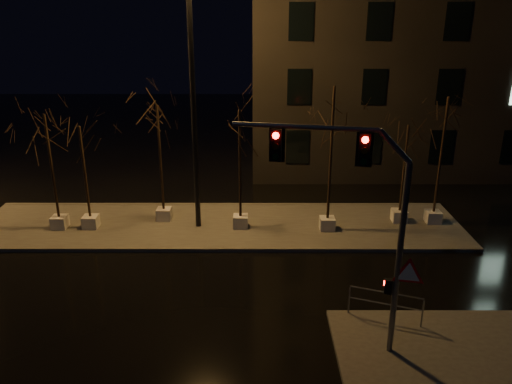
{
  "coord_description": "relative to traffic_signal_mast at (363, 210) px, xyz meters",
  "views": [
    {
      "loc": [
        1.73,
        -14.92,
        9.29
      ],
      "look_at": [
        1.7,
        2.97,
        2.8
      ],
      "focal_mm": 35.0,
      "sensor_mm": 36.0,
      "label": 1
    }
  ],
  "objects": [
    {
      "name": "ground",
      "position": [
        -4.5,
        2.81,
        -4.39
      ],
      "size": [
        90.0,
        90.0,
        0.0
      ],
      "primitive_type": "plane",
      "color": "black",
      "rests_on": "ground"
    },
    {
      "name": "median",
      "position": [
        -4.5,
        8.81,
        -4.32
      ],
      "size": [
        22.0,
        5.0,
        0.15
      ],
      "primitive_type": "cube",
      "color": "#47443F",
      "rests_on": "ground"
    },
    {
      "name": "sidewalk_corner",
      "position": [
        3.0,
        -0.69,
        -4.32
      ],
      "size": [
        7.0,
        5.0,
        0.15
      ],
      "primitive_type": "cube",
      "color": "#47443F",
      "rests_on": "ground"
    },
    {
      "name": "building",
      "position": [
        9.5,
        20.81,
        3.11
      ],
      "size": [
        25.0,
        12.0,
        15.0
      ],
      "primitive_type": "cube",
      "color": "black",
      "rests_on": "ground"
    },
    {
      "name": "tree_0",
      "position": [
        -11.61,
        8.38,
        -0.24
      ],
      "size": [
        1.8,
        1.8,
        5.28
      ],
      "color": "silver",
      "rests_on": "median"
    },
    {
      "name": "tree_1",
      "position": [
        -10.22,
        8.42,
        -0.64
      ],
      "size": [
        1.8,
        1.8,
        4.74
      ],
      "color": "silver",
      "rests_on": "median"
    },
    {
      "name": "tree_2",
      "position": [
        -7.09,
        9.32,
        -0.07
      ],
      "size": [
        1.8,
        1.8,
        5.49
      ],
      "color": "silver",
      "rests_on": "median"
    },
    {
      "name": "tree_3",
      "position": [
        -3.51,
        8.47,
        -0.11
      ],
      "size": [
        1.8,
        1.8,
        5.45
      ],
      "color": "silver",
      "rests_on": "median"
    },
    {
      "name": "tree_4",
      "position": [
        0.36,
        8.23,
        0.67
      ],
      "size": [
        1.8,
        1.8,
        6.48
      ],
      "color": "silver",
      "rests_on": "median"
    },
    {
      "name": "tree_5",
      "position": [
        3.8,
        9.14,
        -0.72
      ],
      "size": [
        1.8,
        1.8,
        4.64
      ],
      "color": "silver",
      "rests_on": "median"
    },
    {
      "name": "tree_6",
      "position": [
        5.31,
        9.0,
        0.24
      ],
      "size": [
        1.8,
        1.8,
        5.91
      ],
      "color": "silver",
      "rests_on": "median"
    },
    {
      "name": "traffic_signal_mast",
      "position": [
        0.0,
        0.0,
        0.0
      ],
      "size": [
        5.19,
        1.16,
        6.46
      ],
      "rotation": [
        0.0,
        0.0,
        -0.2
      ],
      "color": "#5B5D63",
      "rests_on": "sidewalk_corner"
    },
    {
      "name": "streetlight_main",
      "position": [
        -5.42,
        8.59,
        2.39
      ],
      "size": [
        2.88,
        0.64,
        11.5
      ],
      "rotation": [
        0.0,
        0.0,
        -0.11
      ],
      "color": "black",
      "rests_on": "median"
    },
    {
      "name": "guard_rail_a",
      "position": [
        1.24,
        1.31,
        -3.6
      ],
      "size": [
        2.16,
        0.81,
        0.99
      ],
      "rotation": [
        0.0,
        0.0,
        -0.35
      ],
      "color": "#5B5D63",
      "rests_on": "sidewalk_corner"
    }
  ]
}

